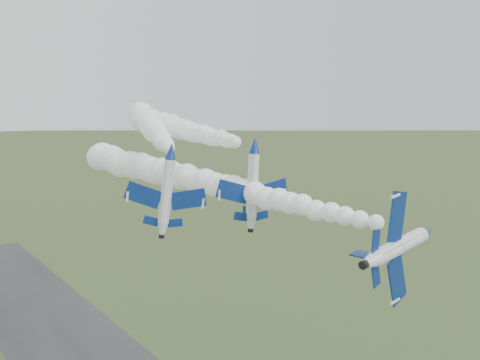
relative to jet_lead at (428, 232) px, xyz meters
name	(u,v)px	position (x,y,z in m)	size (l,w,h in m)	color
jet_lead	(428,232)	(0.00, 0.00, 0.00)	(3.79, 13.49, 11.12)	white
smoke_trail_jet_lead	(201,181)	(-5.42, 35.86, 1.64)	(5.10, 65.63, 5.10)	white
jet_pair_left	(171,151)	(-16.20, 25.39, 7.50)	(9.91, 11.41, 3.08)	white
smoke_trail_jet_pair_left	(149,125)	(-1.27, 61.20, 9.29)	(5.41, 72.29, 5.41)	white
jet_pair_right	(255,145)	(-3.53, 24.98, 7.68)	(11.12, 13.18, 3.27)	white
smoke_trail_jet_pair_right	(178,128)	(1.20, 54.50, 8.78)	(5.12, 53.21, 5.12)	white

